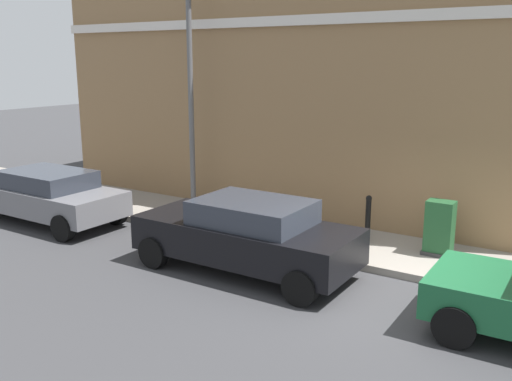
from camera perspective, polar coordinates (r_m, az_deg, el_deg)
ground at (r=10.48m, az=13.41°, el=-10.39°), size 80.00×80.00×0.00m
sidewalk at (r=14.93m, az=-6.01°, el=-2.64°), size 2.32×30.00×0.15m
corner_building at (r=17.62m, az=6.26°, el=12.19°), size 6.93×13.69×7.69m
car_black at (r=11.09m, az=-0.89°, el=-4.43°), size 1.91×4.46×1.47m
car_grey at (r=15.43m, az=-20.50°, el=-0.39°), size 1.88×4.48×1.37m
utility_cabinet at (r=12.25m, az=18.07°, el=-3.83°), size 0.46×0.61×1.15m
bollard_near_cabinet at (r=12.80m, az=11.28°, el=-2.59°), size 0.14×0.14×1.04m
bollard_far_kerb at (r=12.29m, az=3.03°, el=-3.01°), size 0.14×0.14×1.04m
lamppost at (r=15.00m, az=-6.63°, el=9.94°), size 0.20×0.44×5.72m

